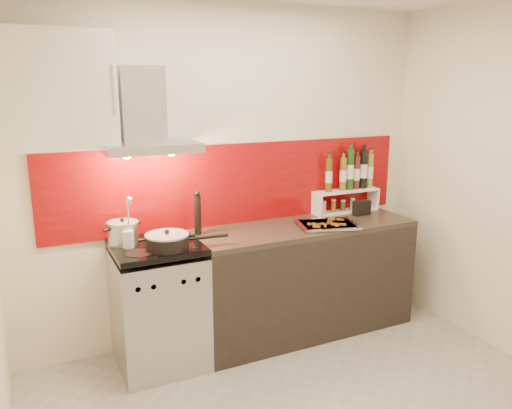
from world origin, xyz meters
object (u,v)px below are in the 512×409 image
stock_pot (123,232)px  saute_pan (168,241)px  counter (303,278)px  pepper_mill (198,214)px  range_stove (159,307)px  baking_tray (327,224)px

stock_pot → saute_pan: size_ratio=0.38×
counter → pepper_mill: size_ratio=5.44×
range_stove → counter: 1.20m
stock_pot → saute_pan: stock_pot is taller
counter → saute_pan: 1.27m
counter → stock_pot: size_ratio=8.45×
counter → baking_tray: bearing=-38.0°
saute_pan → baking_tray: 1.29m
counter → saute_pan: (-1.15, -0.14, 0.51)m
range_stove → baking_tray: 1.43m
pepper_mill → baking_tray: (0.99, -0.23, -0.14)m
stock_pot → baking_tray: bearing=-7.9°
stock_pot → pepper_mill: size_ratio=0.64×
counter → saute_pan: saute_pan is taller
range_stove → pepper_mill: (0.35, 0.12, 0.62)m
range_stove → baking_tray: (1.34, -0.11, 0.47)m
saute_pan → baking_tray: saute_pan is taller
stock_pot → baking_tray: stock_pot is taller
range_stove → saute_pan: bearing=-69.2°
pepper_mill → stock_pot: bearing=-178.8°
pepper_mill → counter: bearing=-7.7°
range_stove → stock_pot: (-0.20, 0.11, 0.55)m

